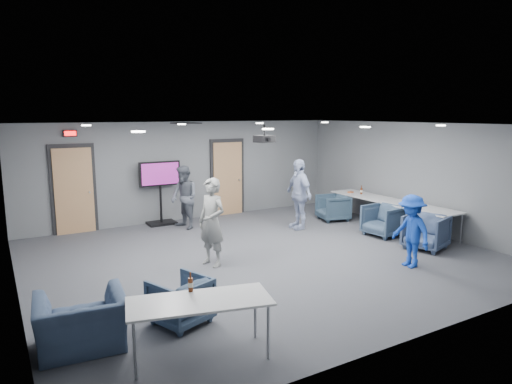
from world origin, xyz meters
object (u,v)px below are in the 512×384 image
person_d (411,231)px  tv_stand (160,189)px  chair_front_b (81,323)px  chair_right_a (333,208)px  bottle_front (191,284)px  table_front_left (200,304)px  chair_right_c (426,232)px  person_a (212,222)px  table_right_b (419,209)px  bottle_right (361,191)px  projector (264,139)px  table_right_a (363,196)px  chair_front_a (180,300)px  person_c (299,194)px  chair_right_b (383,220)px  person_b (184,197)px

person_d → tv_stand: size_ratio=0.84×
chair_front_b → chair_right_a: bearing=-146.2°
bottle_front → table_front_left: bearing=-92.7°
chair_right_c → table_front_left: size_ratio=0.46×
chair_right_c → person_d: bearing=-79.5°
person_a → table_front_left: (-1.57, -3.03, -0.18)m
table_right_b → bottle_right: size_ratio=8.10×
bottle_front → projector: 4.47m
table_right_a → projector: (-3.77, -1.00, 1.72)m
chair_front_a → bottle_right: size_ratio=3.02×
table_front_left → bottle_front: (0.01, 0.31, 0.14)m
person_a → chair_right_a: 4.83m
person_a → table_right_b: 5.16m
chair_front_a → chair_front_b: chair_front_b is taller
chair_front_b → bottle_right: (7.93, 3.48, 0.47)m
person_c → bottle_right: size_ratio=7.34×
chair_right_a → table_right_a: (0.65, -0.47, 0.33)m
person_d → chair_front_a: person_d is taller
bottle_front → chair_front_a: bearing=80.7°
chair_right_a → table_right_b: size_ratio=0.39×
bottle_right → table_right_b: bearing=-90.8°
chair_right_b → table_right_a: (0.65, 1.40, 0.31)m
chair_right_a → chair_front_b: bearing=-48.4°
person_c → person_a: bearing=-60.2°
person_c → bottle_right: bearing=90.3°
person_b → table_right_a: person_b is taller
chair_front_b → projector: (4.13, 2.38, 2.06)m
table_front_left → chair_front_a: bearing=96.7°
person_b → chair_front_b: 6.11m
person_c → chair_front_b: 6.94m
table_right_a → table_front_left: same height
table_right_a → table_front_left: (-6.70, -4.31, -0.00)m
table_right_b → table_front_left: 7.12m
projector → chair_front_b: bearing=-164.9°
table_front_left → bottle_front: 0.34m
chair_right_a → table_right_a: size_ratio=0.43×
person_d → table_right_b: bearing=132.3°
chair_right_a → chair_right_b: 1.88m
bottle_front → tv_stand: tv_stand is taller
person_b → person_c: bearing=49.9°
person_a → bottle_right: (5.15, 1.38, -0.04)m
bottle_front → bottle_right: bottle_front is taller
person_a → person_c: bearing=95.0°
chair_right_b → chair_right_c: (-0.02, -1.25, 0.00)m
chair_front_a → table_front_left: 1.05m
person_a → projector: bearing=80.9°
chair_right_b → table_right_b: bearing=48.1°
table_right_b → projector: size_ratio=4.55×
person_a → person_d: size_ratio=1.22×
chair_right_c → bottle_right: bottle_right is taller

